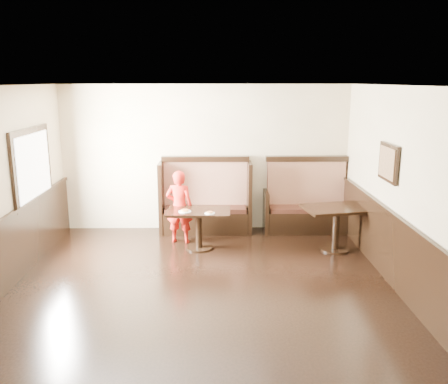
{
  "coord_description": "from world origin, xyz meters",
  "views": [
    {
      "loc": [
        0.21,
        -5.55,
        2.86
      ],
      "look_at": [
        0.34,
        2.35,
        1.0
      ],
      "focal_mm": 38.0,
      "sensor_mm": 36.0,
      "label": 1
    }
  ],
  "objects_px": {
    "booth_main": "(206,205)",
    "table_neighbor": "(336,218)",
    "booth_neighbor": "(306,207)",
    "child": "(179,207)",
    "table_main": "(199,219)"
  },
  "relations": [
    {
      "from": "booth_main",
      "to": "booth_neighbor",
      "type": "height_order",
      "value": "same"
    },
    {
      "from": "booth_neighbor",
      "to": "table_neighbor",
      "type": "xyz_separation_m",
      "value": [
        0.31,
        -1.1,
        0.09
      ]
    },
    {
      "from": "table_main",
      "to": "table_neighbor",
      "type": "xyz_separation_m",
      "value": [
        2.36,
        -0.1,
        0.04
      ]
    },
    {
      "from": "booth_main",
      "to": "child",
      "type": "xyz_separation_m",
      "value": [
        -0.46,
        -0.65,
        0.13
      ]
    },
    {
      "from": "table_neighbor",
      "to": "booth_neighbor",
      "type": "bearing_deg",
      "value": 93.94
    },
    {
      "from": "booth_main",
      "to": "table_neighbor",
      "type": "height_order",
      "value": "booth_main"
    },
    {
      "from": "child",
      "to": "booth_neighbor",
      "type": "bearing_deg",
      "value": -156.73
    },
    {
      "from": "table_neighbor",
      "to": "child",
      "type": "xyz_separation_m",
      "value": [
        -2.72,
        0.45,
        0.09
      ]
    },
    {
      "from": "booth_neighbor",
      "to": "child",
      "type": "height_order",
      "value": "booth_neighbor"
    },
    {
      "from": "table_main",
      "to": "table_neighbor",
      "type": "distance_m",
      "value": 2.36
    },
    {
      "from": "booth_neighbor",
      "to": "table_main",
      "type": "bearing_deg",
      "value": -154.12
    },
    {
      "from": "booth_main",
      "to": "table_neighbor",
      "type": "relative_size",
      "value": 1.43
    },
    {
      "from": "booth_neighbor",
      "to": "child",
      "type": "bearing_deg",
      "value": -164.83
    },
    {
      "from": "child",
      "to": "booth_main",
      "type": "bearing_deg",
      "value": -116.76
    },
    {
      "from": "table_neighbor",
      "to": "child",
      "type": "distance_m",
      "value": 2.75
    }
  ]
}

